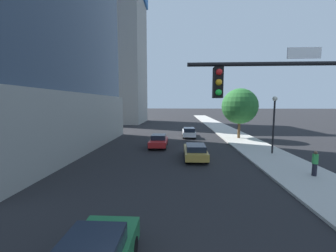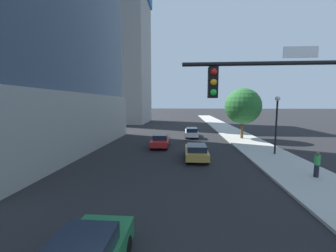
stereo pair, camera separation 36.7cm
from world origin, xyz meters
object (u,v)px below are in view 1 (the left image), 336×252
object	(u,v)px
construction_building	(117,49)
pedestrian_green_shirt	(315,163)
car_gold	(195,151)
street_tree	(240,106)
car_red	(159,141)
traffic_light_pole	(301,107)
street_lamp	(274,116)
car_white	(189,132)

from	to	relation	value
construction_building	pedestrian_green_shirt	distance (m)	48.47
construction_building	car_gold	xyz separation A→B (m)	(16.70, -34.34, -17.24)
street_tree	car_red	world-z (taller)	street_tree
traffic_light_pole	street_tree	distance (m)	21.14
street_lamp	construction_building	bearing A→B (deg)	126.44
street_lamp	car_gold	bearing A→B (deg)	-165.49
car_red	street_tree	bearing A→B (deg)	29.58
car_gold	traffic_light_pole	bearing A→B (deg)	-74.93
street_lamp	pedestrian_green_shirt	size ratio (longest dim) A/B	3.27
car_gold	pedestrian_green_shirt	bearing A→B (deg)	-30.32
construction_building	car_gold	world-z (taller)	construction_building
pedestrian_green_shirt	car_white	bearing A→B (deg)	114.40
traffic_light_pole	street_lamp	xyz separation A→B (m)	(4.52, 12.11, -0.99)
construction_building	car_white	size ratio (longest dim) A/B	8.94
street_lamp	car_white	distance (m)	12.60
street_lamp	car_gold	distance (m)	8.08
pedestrian_green_shirt	car_red	bearing A→B (deg)	140.40
street_lamp	street_tree	xyz separation A→B (m)	(-0.64, 8.68, 0.75)
street_tree	car_gold	world-z (taller)	street_tree
car_white	pedestrian_green_shirt	bearing A→B (deg)	-65.60
car_gold	car_red	size ratio (longest dim) A/B	1.07
pedestrian_green_shirt	traffic_light_pole	bearing A→B (deg)	-126.88
construction_building	car_red	bearing A→B (deg)	-66.15
street_tree	car_red	xyz separation A→B (m)	(-10.24, -5.81, -3.70)
car_white	car_red	xyz separation A→B (m)	(-3.61, -6.99, -0.02)
car_white	pedestrian_green_shirt	size ratio (longest dim) A/B	2.81
car_gold	pedestrian_green_shirt	size ratio (longest dim) A/B	2.74
car_gold	pedestrian_green_shirt	world-z (taller)	pedestrian_green_shirt
car_gold	street_lamp	bearing A→B (deg)	14.51
construction_building	street_lamp	world-z (taller)	construction_building
car_red	car_gold	bearing A→B (deg)	-52.73
car_white	pedestrian_green_shirt	distance (m)	17.54
construction_building	car_white	world-z (taller)	construction_building
car_white	car_red	bearing A→B (deg)	-117.29
traffic_light_pole	street_lamp	size ratio (longest dim) A/B	1.23
traffic_light_pole	car_white	bearing A→B (deg)	97.14
traffic_light_pole	car_gold	distance (m)	11.31
traffic_light_pole	car_red	world-z (taller)	traffic_light_pole
construction_building	pedestrian_green_shirt	size ratio (longest dim) A/B	25.15
car_white	traffic_light_pole	bearing A→B (deg)	-82.86
street_lamp	pedestrian_green_shirt	distance (m)	6.68
car_red	car_white	bearing A→B (deg)	62.71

